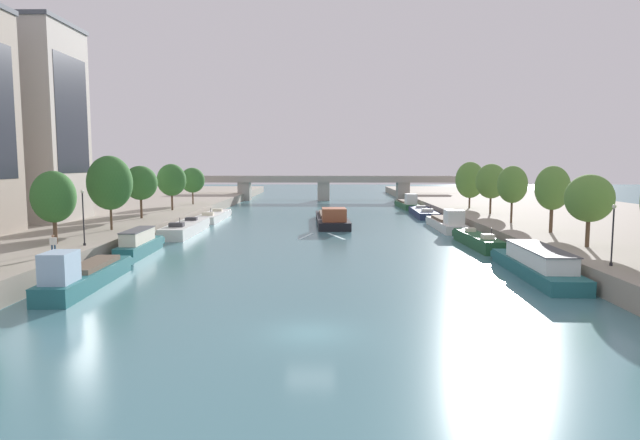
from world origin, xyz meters
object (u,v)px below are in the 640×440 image
Objects in this scene: barge_midriver at (332,218)px; moored_boat_right_lone at (423,212)px; moored_boat_left_end at (140,244)px; bridge_far at (324,185)px; tree_right_midway at (491,181)px; tree_right_distant at (470,180)px; moored_boat_right_end at (407,204)px; tree_left_nearest at (172,180)px; lamppost_right_bank at (613,232)px; tree_right_by_lamp at (589,198)px; tree_right_second at (552,188)px; moored_boat_left_lone at (186,228)px; moored_boat_left_second at (214,216)px; tree_right_third at (512,185)px; moored_boat_right_upstream at (536,264)px; tree_left_past_mid at (54,197)px; tree_left_by_lamp at (140,183)px; tree_left_end_of_row at (192,180)px; lamppost_left_bank at (83,215)px; moored_boat_right_near at (477,240)px; moored_boat_right_downstream at (447,223)px; person_on_quay at (53,244)px; tree_left_distant at (110,183)px.

barge_midriver is 20.07m from moored_boat_right_lone.
bridge_far is at bearing 77.56° from moored_boat_left_end.
bridge_far is at bearing 114.24° from tree_right_midway.
moored_boat_right_end is at bearing 108.49° from tree_right_distant.
tree_left_nearest is 1.64× the size of lamppost_right_bank.
tree_right_second is (0.89, 9.71, 0.42)m from tree_right_by_lamp.
moored_boat_left_second is (0.02, 16.78, -0.14)m from moored_boat_left_lone.
moored_boat_right_end is 61.47m from tree_right_by_lamp.
moored_boat_left_lone is at bearing -167.61° from tree_right_midway.
tree_right_third is at bearing -20.42° from tree_left_nearest.
moored_boat_right_upstream is 0.93× the size of moored_boat_right_lone.
tree_right_by_lamp is (5.74, 4.02, 4.82)m from moored_boat_right_upstream.
moored_boat_left_end is 0.68× the size of moored_boat_left_lone.
tree_right_second is at bearing 10.27° from tree_left_past_mid.
tree_right_midway is (-0.02, 20.68, 0.03)m from tree_right_second.
moored_boat_left_second is at bearing 161.55° from barge_midriver.
tree_right_by_lamp reaches higher than bridge_far.
tree_left_by_lamp is at bearing -113.16° from moored_boat_left_second.
tree_left_end_of_row reaches higher than bridge_far.
moored_boat_right_end is 54.69m from tree_left_by_lamp.
tree_right_second is at bearing -16.56° from tree_left_by_lamp.
moored_boat_left_end is at bearing 60.91° from lamppost_left_bank.
moored_boat_left_end is 34.20m from moored_boat_right_near.
tree_left_end_of_row is (-38.91, -13.21, 4.96)m from moored_boat_right_end.
bridge_far is at bearing 68.80° from tree_left_by_lamp.
tree_left_end_of_row reaches higher than moored_boat_left_second.
moored_boat_right_near is at bearing -17.34° from tree_left_by_lamp.
moored_boat_left_end is 0.17× the size of bridge_far.
lamppost_right_bank reaches higher than moored_boat_right_lone.
moored_boat_right_near is at bearing -90.21° from moored_boat_right_downstream.
moored_boat_left_lone is 3.66× the size of lamppost_right_bank.
moored_boat_left_end is 6.45× the size of person_on_quay.
tree_left_nearest is 0.11× the size of bridge_far.
moored_boat_right_near is at bearing -17.07° from moored_boat_left_lone.
moored_boat_right_end is 70.91m from lamppost_left_bank.
moored_boat_right_lone is 1.13× the size of moored_boat_right_end.
tree_left_by_lamp is 23.59m from lamppost_left_bank.
tree_left_distant is (-39.12, 15.32, 5.70)m from moored_boat_right_upstream.
moored_boat_right_downstream is 2.10× the size of tree_right_second.
moored_boat_right_upstream is 16.13m from tree_right_second.
lamppost_right_bank is (3.50, -53.50, 3.48)m from moored_boat_right_lone.
tree_right_second is 18.62m from lamppost_right_bank.
lamppost_left_bank is (-42.80, -18.63, -1.92)m from tree_right_third.
tree_right_midway is at bearing 31.33° from moored_boat_left_end.
tree_left_past_mid reaches higher than bridge_far.
moored_boat_left_second is 59.87m from lamppost_right_bank.
moored_boat_left_end is at bearing -174.18° from tree_right_second.
moored_boat_right_near is 0.21× the size of bridge_far.
tree_left_nearest is at bearing 134.15° from lamppost_right_bank.
moored_boat_right_lone is at bearing 34.87° from moored_boat_left_lone.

